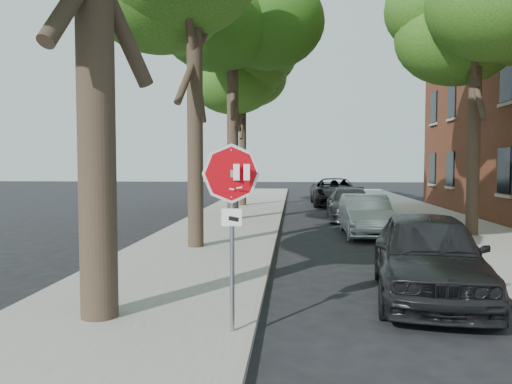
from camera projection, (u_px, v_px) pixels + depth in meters
ground at (282, 341)px, 6.91m from camera, size 120.00×120.00×0.00m
sidewalk_left at (224, 226)px, 19.04m from camera, size 4.00×55.00×0.12m
sidewalk_right at (452, 228)px, 18.40m from camera, size 4.00×55.00×0.12m
curb_left at (278, 227)px, 18.89m from camera, size 0.12×55.00×0.13m
curb_right at (396, 228)px, 18.56m from camera, size 0.12×55.00×0.13m
stop_sign at (232, 201)px, 6.83m from camera, size 0.76×0.34×2.61m
tree_mid_b at (232, 30)px, 20.70m from camera, size 5.88×5.46×10.36m
tree_far at (242, 78)px, 27.72m from camera, size 5.29×4.91×9.33m
tree_right at (475, 16)px, 16.12m from camera, size 5.29×4.91×9.33m
car_a at (428, 255)px, 9.11m from camera, size 2.49×4.86×1.58m
car_b at (366, 215)px, 17.00m from camera, size 1.47×4.22×1.39m
car_c at (350, 204)px, 21.78m from camera, size 2.10×4.84×1.39m
car_d at (335, 192)px, 29.11m from camera, size 2.72×5.80×1.60m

